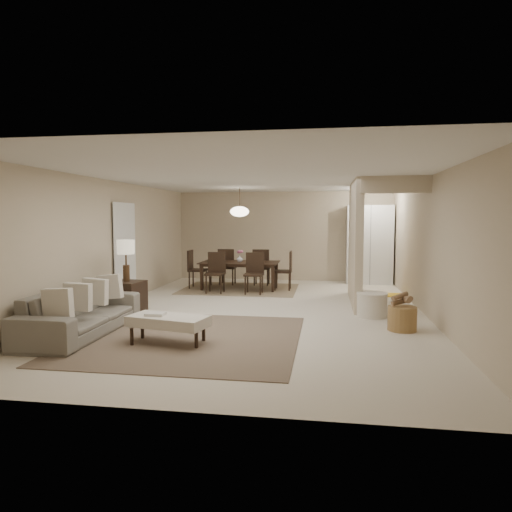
% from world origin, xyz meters
% --- Properties ---
extents(floor, '(9.00, 9.00, 0.00)m').
position_xyz_m(floor, '(0.00, 0.00, 0.00)').
color(floor, beige).
rests_on(floor, ground).
extents(ceiling, '(9.00, 9.00, 0.00)m').
position_xyz_m(ceiling, '(0.00, 0.00, 2.50)').
color(ceiling, white).
rests_on(ceiling, back_wall).
extents(back_wall, '(6.00, 0.00, 6.00)m').
position_xyz_m(back_wall, '(0.00, 4.50, 1.25)').
color(back_wall, '#C1B092').
rests_on(back_wall, floor).
extents(left_wall, '(0.00, 9.00, 9.00)m').
position_xyz_m(left_wall, '(-3.00, 0.00, 1.25)').
color(left_wall, '#C1B092').
rests_on(left_wall, floor).
extents(right_wall, '(0.00, 9.00, 9.00)m').
position_xyz_m(right_wall, '(3.00, 0.00, 1.25)').
color(right_wall, '#C1B092').
rests_on(right_wall, floor).
extents(partition, '(0.15, 2.50, 2.50)m').
position_xyz_m(partition, '(1.80, 1.25, 1.25)').
color(partition, '#C1B092').
rests_on(partition, floor).
extents(doorway, '(0.04, 0.90, 2.04)m').
position_xyz_m(doorway, '(-2.97, 0.60, 1.02)').
color(doorway, black).
rests_on(doorway, floor).
extents(pantry_cabinet, '(1.20, 0.55, 2.10)m').
position_xyz_m(pantry_cabinet, '(2.35, 4.15, 1.05)').
color(pantry_cabinet, white).
rests_on(pantry_cabinet, floor).
extents(flush_light, '(0.44, 0.44, 0.05)m').
position_xyz_m(flush_light, '(2.30, 3.20, 2.46)').
color(flush_light, white).
rests_on(flush_light, ceiling).
extents(living_rug, '(3.20, 3.20, 0.01)m').
position_xyz_m(living_rug, '(-0.77, -2.05, 0.01)').
color(living_rug, brown).
rests_on(living_rug, floor).
extents(sofa, '(2.35, 0.94, 0.68)m').
position_xyz_m(sofa, '(-2.45, -2.05, 0.34)').
color(sofa, slate).
rests_on(sofa, floor).
extents(ottoman_bench, '(1.19, 0.73, 0.40)m').
position_xyz_m(ottoman_bench, '(-0.97, -2.35, 0.32)').
color(ottoman_bench, beige).
rests_on(ottoman_bench, living_rug).
extents(side_table, '(0.63, 0.63, 0.61)m').
position_xyz_m(side_table, '(-2.40, -0.56, 0.30)').
color(side_table, black).
rests_on(side_table, floor).
extents(table_lamp, '(0.32, 0.32, 0.76)m').
position_xyz_m(table_lamp, '(-2.40, -0.56, 1.17)').
color(table_lamp, '#47301E').
rests_on(table_lamp, side_table).
extents(round_pouf, '(0.55, 0.55, 0.42)m').
position_xyz_m(round_pouf, '(2.03, -0.10, 0.21)').
color(round_pouf, beige).
rests_on(round_pouf, floor).
extents(wicker_basket, '(0.48, 0.48, 0.38)m').
position_xyz_m(wicker_basket, '(2.40, -1.06, 0.19)').
color(wicker_basket, olive).
rests_on(wicker_basket, floor).
extents(dining_rug, '(2.80, 2.10, 0.01)m').
position_xyz_m(dining_rug, '(-0.91, 2.66, 0.01)').
color(dining_rug, '#8A7956').
rests_on(dining_rug, floor).
extents(dining_table, '(1.94, 1.10, 0.68)m').
position_xyz_m(dining_table, '(-0.91, 2.66, 0.34)').
color(dining_table, black).
rests_on(dining_table, dining_rug).
extents(dining_chairs, '(2.57, 1.87, 0.96)m').
position_xyz_m(dining_chairs, '(-0.91, 2.66, 0.48)').
color(dining_chairs, black).
rests_on(dining_chairs, dining_rug).
extents(vase, '(0.20, 0.20, 0.16)m').
position_xyz_m(vase, '(-0.91, 2.66, 0.76)').
color(vase, white).
rests_on(vase, dining_table).
extents(yellow_mat, '(0.92, 0.61, 0.01)m').
position_xyz_m(yellow_mat, '(2.62, 2.31, 0.01)').
color(yellow_mat, yellow).
rests_on(yellow_mat, floor).
extents(pendant_light, '(0.46, 0.46, 0.71)m').
position_xyz_m(pendant_light, '(-0.91, 2.66, 1.92)').
color(pendant_light, '#47301E').
rests_on(pendant_light, ceiling).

